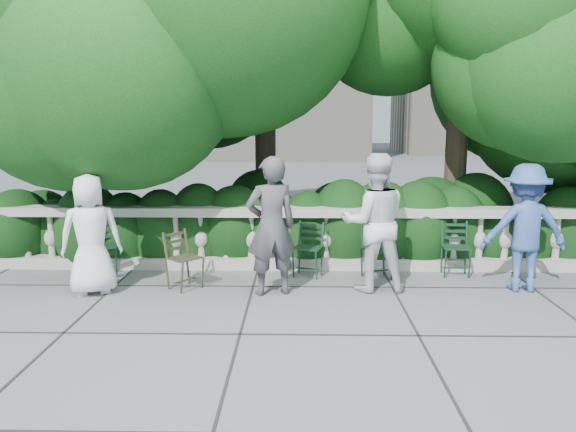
{
  "coord_description": "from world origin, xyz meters",
  "views": [
    {
      "loc": [
        0.16,
        -6.95,
        2.42
      ],
      "look_at": [
        0.0,
        1.0,
        1.0
      ],
      "focal_mm": 35.0,
      "sensor_mm": 36.0,
      "label": 1
    }
  ],
  "objects_px": {
    "chair_c": "(305,279)",
    "chair_weathered": "(192,291)",
    "chair_e": "(380,281)",
    "person_businessman": "(91,235)",
    "chair_b": "(105,277)",
    "chair_d": "(456,278)",
    "person_woman_grey": "(271,226)",
    "person_casual_man": "(374,223)",
    "person_older_blue": "(525,228)"
  },
  "relations": [
    {
      "from": "chair_c",
      "to": "chair_weathered",
      "type": "bearing_deg",
      "value": -142.39
    },
    {
      "from": "chair_weathered",
      "to": "chair_c",
      "type": "bearing_deg",
      "value": -27.27
    },
    {
      "from": "chair_e",
      "to": "person_businessman",
      "type": "height_order",
      "value": "person_businessman"
    },
    {
      "from": "chair_b",
      "to": "chair_e",
      "type": "xyz_separation_m",
      "value": [
        4.18,
        -0.13,
        0.0
      ]
    },
    {
      "from": "chair_b",
      "to": "chair_c",
      "type": "relative_size",
      "value": 1.0
    },
    {
      "from": "chair_d",
      "to": "chair_e",
      "type": "distance_m",
      "value": 1.18
    },
    {
      "from": "person_woman_grey",
      "to": "chair_weathered",
      "type": "bearing_deg",
      "value": -22.47
    },
    {
      "from": "person_casual_man",
      "to": "person_older_blue",
      "type": "xyz_separation_m",
      "value": [
        2.09,
        0.02,
        -0.07
      ]
    },
    {
      "from": "chair_weathered",
      "to": "person_woman_grey",
      "type": "relative_size",
      "value": 0.44
    },
    {
      "from": "chair_e",
      "to": "person_older_blue",
      "type": "xyz_separation_m",
      "value": [
        1.92,
        -0.39,
        0.89
      ]
    },
    {
      "from": "chair_b",
      "to": "chair_e",
      "type": "height_order",
      "value": "same"
    },
    {
      "from": "chair_c",
      "to": "person_businessman",
      "type": "bearing_deg",
      "value": -149.0
    },
    {
      "from": "chair_b",
      "to": "chair_c",
      "type": "xyz_separation_m",
      "value": [
        3.06,
        -0.04,
        0.0
      ]
    },
    {
      "from": "person_businessman",
      "to": "chair_d",
      "type": "bearing_deg",
      "value": 171.08
    },
    {
      "from": "chair_e",
      "to": "person_casual_man",
      "type": "xyz_separation_m",
      "value": [
        -0.17,
        -0.41,
        0.96
      ]
    },
    {
      "from": "chair_weathered",
      "to": "person_businessman",
      "type": "relative_size",
      "value": 0.51
    },
    {
      "from": "person_woman_grey",
      "to": "person_casual_man",
      "type": "distance_m",
      "value": 1.44
    },
    {
      "from": "chair_d",
      "to": "chair_b",
      "type": "bearing_deg",
      "value": -174.75
    },
    {
      "from": "chair_e",
      "to": "chair_c",
      "type": "bearing_deg",
      "value": 160.08
    },
    {
      "from": "chair_weathered",
      "to": "person_older_blue",
      "type": "height_order",
      "value": "person_older_blue"
    },
    {
      "from": "chair_weathered",
      "to": "person_older_blue",
      "type": "relative_size",
      "value": 0.47
    },
    {
      "from": "chair_d",
      "to": "chair_weathered",
      "type": "height_order",
      "value": "same"
    },
    {
      "from": "person_businessman",
      "to": "chair_e",
      "type": "bearing_deg",
      "value": 171.33
    },
    {
      "from": "chair_c",
      "to": "person_businessman",
      "type": "xyz_separation_m",
      "value": [
        -2.93,
        -0.76,
        0.83
      ]
    },
    {
      "from": "chair_e",
      "to": "chair_weathered",
      "type": "xyz_separation_m",
      "value": [
        -2.72,
        -0.53,
        0.0
      ]
    },
    {
      "from": "chair_c",
      "to": "person_older_blue",
      "type": "relative_size",
      "value": 0.47
    },
    {
      "from": "chair_b",
      "to": "chair_d",
      "type": "bearing_deg",
      "value": -17.38
    },
    {
      "from": "chair_b",
      "to": "person_businessman",
      "type": "distance_m",
      "value": 1.16
    },
    {
      "from": "person_businessman",
      "to": "person_woman_grey",
      "type": "xyz_separation_m",
      "value": [
        2.46,
        0.03,
        0.12
      ]
    },
    {
      "from": "chair_c",
      "to": "chair_e",
      "type": "relative_size",
      "value": 1.0
    },
    {
      "from": "chair_b",
      "to": "chair_weathered",
      "type": "bearing_deg",
      "value": -42.02
    },
    {
      "from": "chair_d",
      "to": "person_casual_man",
      "type": "height_order",
      "value": "person_casual_man"
    },
    {
      "from": "chair_d",
      "to": "person_casual_man",
      "type": "xyz_separation_m",
      "value": [
        -1.34,
        -0.58,
        0.96
      ]
    },
    {
      "from": "person_casual_man",
      "to": "person_older_blue",
      "type": "distance_m",
      "value": 2.09
    },
    {
      "from": "person_woman_grey",
      "to": "person_older_blue",
      "type": "bearing_deg",
      "value": 167.28
    },
    {
      "from": "chair_weathered",
      "to": "chair_e",
      "type": "bearing_deg",
      "value": -37.54
    },
    {
      "from": "person_businessman",
      "to": "person_casual_man",
      "type": "xyz_separation_m",
      "value": [
        3.88,
        0.25,
        0.13
      ]
    },
    {
      "from": "chair_c",
      "to": "chair_d",
      "type": "height_order",
      "value": "same"
    },
    {
      "from": "chair_d",
      "to": "person_businessman",
      "type": "height_order",
      "value": "person_businessman"
    },
    {
      "from": "chair_d",
      "to": "person_older_blue",
      "type": "relative_size",
      "value": 0.47
    },
    {
      "from": "chair_weathered",
      "to": "person_older_blue",
      "type": "bearing_deg",
      "value": -46.76
    },
    {
      "from": "chair_b",
      "to": "chair_d",
      "type": "xyz_separation_m",
      "value": [
        5.35,
        0.04,
        0.0
      ]
    },
    {
      "from": "chair_d",
      "to": "person_woman_grey",
      "type": "bearing_deg",
      "value": -158.88
    },
    {
      "from": "person_woman_grey",
      "to": "person_casual_man",
      "type": "bearing_deg",
      "value": 172.23
    },
    {
      "from": "chair_e",
      "to": "person_woman_grey",
      "type": "bearing_deg",
      "value": -173.18
    },
    {
      "from": "chair_c",
      "to": "person_older_blue",
      "type": "xyz_separation_m",
      "value": [
        3.04,
        -0.48,
        0.89
      ]
    },
    {
      "from": "chair_b",
      "to": "chair_c",
      "type": "bearing_deg",
      "value": -18.46
    },
    {
      "from": "chair_d",
      "to": "chair_weathered",
      "type": "bearing_deg",
      "value": -165.04
    },
    {
      "from": "chair_weathered",
      "to": "person_woman_grey",
      "type": "distance_m",
      "value": 1.48
    },
    {
      "from": "person_casual_man",
      "to": "person_businessman",
      "type": "bearing_deg",
      "value": 0.72
    }
  ]
}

